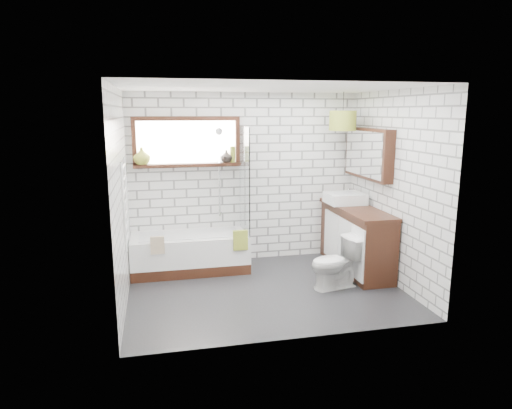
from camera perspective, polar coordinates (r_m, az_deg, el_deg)
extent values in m
cube|color=black|center=(5.91, 1.21, -10.66)|extent=(3.40, 2.60, 0.01)
cube|color=white|center=(5.48, 1.32, 14.46)|extent=(3.40, 2.60, 0.01)
cube|color=white|center=(6.81, -1.34, 3.30)|extent=(3.40, 0.01, 2.50)
cube|color=white|center=(4.32, 5.36, -1.56)|extent=(3.40, 0.01, 2.50)
cube|color=white|center=(5.42, -16.55, 0.68)|extent=(0.01, 2.60, 2.50)
cube|color=white|center=(6.18, 16.82, 1.96)|extent=(0.01, 2.60, 2.50)
cube|color=black|center=(6.60, -8.61, 7.71)|extent=(1.52, 0.16, 0.68)
cube|color=white|center=(5.42, -16.05, 0.18)|extent=(0.06, 0.52, 1.00)
cube|color=black|center=(6.62, 13.85, 6.21)|extent=(0.16, 1.20, 0.70)
cylinder|color=silver|center=(6.69, -4.64, 3.98)|extent=(0.02, 0.02, 1.30)
cube|color=white|center=(6.57, -8.25, -5.97)|extent=(1.63, 0.72, 0.53)
cube|color=white|center=(6.44, -1.45, 3.05)|extent=(0.02, 0.72, 1.50)
cube|color=olive|center=(6.24, -1.96, -4.48)|extent=(0.20, 0.05, 0.27)
cube|color=tan|center=(6.14, -12.22, -5.00)|extent=(0.18, 0.05, 0.23)
cube|color=black|center=(6.66, 12.38, -4.16)|extent=(0.51, 1.59, 0.91)
cube|color=white|center=(6.79, 11.06, 0.78)|extent=(0.53, 0.46, 0.15)
cylinder|color=silver|center=(6.84, 12.31, 1.29)|extent=(0.03, 0.03, 0.17)
imported|color=white|center=(5.95, 9.90, -7.20)|extent=(0.49, 0.71, 0.66)
imported|color=olive|center=(6.58, -14.08, 5.74)|extent=(0.28, 0.28, 0.24)
imported|color=black|center=(6.65, -3.73, 5.86)|extent=(0.21, 0.21, 0.18)
cylinder|color=olive|center=(6.66, -2.93, 6.10)|extent=(0.09, 0.09, 0.23)
cylinder|color=olive|center=(6.68, 10.79, 10.26)|extent=(0.38, 0.38, 0.28)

